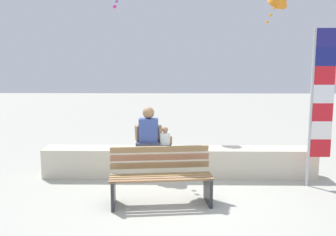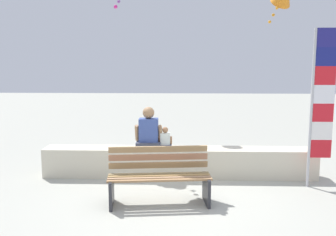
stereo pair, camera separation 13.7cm
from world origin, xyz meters
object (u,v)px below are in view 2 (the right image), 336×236
Objects in this scene: person_adult at (149,132)px; park_bench at (159,177)px; flag_banner at (320,100)px; person_child at (165,140)px.

park_bench is at bearing -78.69° from person_adult.
flag_banner is (3.09, -0.55, 0.71)m from person_adult.
park_bench is at bearing -91.48° from person_child.
flag_banner is (2.76, -0.55, 0.86)m from person_child.
person_child is at bearing 88.52° from park_bench.
person_child reaches higher than park_bench.
person_child is 0.15× the size of flag_banner.
person_adult reaches higher than person_child.
person_adult is 0.36m from person_child.
person_child is (0.04, 1.44, 0.31)m from park_bench.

